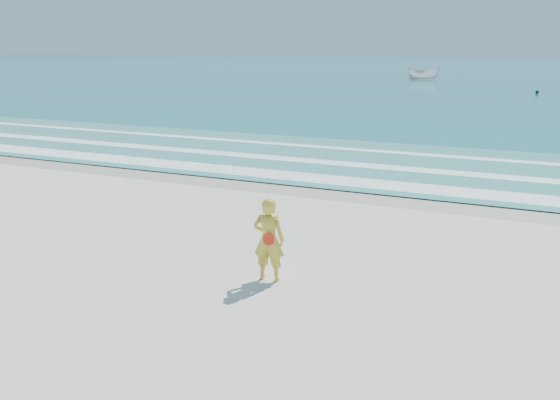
% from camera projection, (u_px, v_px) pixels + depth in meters
% --- Properties ---
extents(ground, '(400.00, 400.00, 0.00)m').
position_uv_depth(ground, '(189.00, 295.00, 11.19)').
color(ground, silver).
rests_on(ground, ground).
extents(wet_sand, '(400.00, 2.40, 0.00)m').
position_uv_depth(wet_sand, '(325.00, 190.00, 19.18)').
color(wet_sand, '#B2A893').
rests_on(wet_sand, ground).
extents(ocean, '(400.00, 190.00, 0.04)m').
position_uv_depth(ocean, '(480.00, 70.00, 104.41)').
color(ocean, '#19727F').
rests_on(ocean, ground).
extents(shallow, '(400.00, 10.00, 0.01)m').
position_uv_depth(shallow, '(360.00, 161.00, 23.61)').
color(shallow, '#59B7AD').
rests_on(shallow, ocean).
extents(foam_near, '(400.00, 1.40, 0.01)m').
position_uv_depth(foam_near, '(335.00, 180.00, 20.32)').
color(foam_near, white).
rests_on(foam_near, shallow).
extents(foam_mid, '(400.00, 0.90, 0.01)m').
position_uv_depth(foam_mid, '(356.00, 165.00, 22.90)').
color(foam_mid, white).
rests_on(foam_mid, shallow).
extents(foam_far, '(400.00, 0.60, 0.01)m').
position_uv_depth(foam_far, '(374.00, 151.00, 25.83)').
color(foam_far, white).
rests_on(foam_far, shallow).
extents(boat, '(4.71, 2.30, 1.75)m').
position_uv_depth(boat, '(424.00, 73.00, 75.40)').
color(boat, silver).
rests_on(boat, ocean).
extents(buoy, '(0.34, 0.34, 0.34)m').
position_uv_depth(buoy, '(537.00, 92.00, 54.82)').
color(buoy, black).
rests_on(buoy, ocean).
extents(woman, '(0.73, 0.53, 1.86)m').
position_uv_depth(woman, '(269.00, 240.00, 11.66)').
color(woman, gold).
rests_on(woman, ground).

